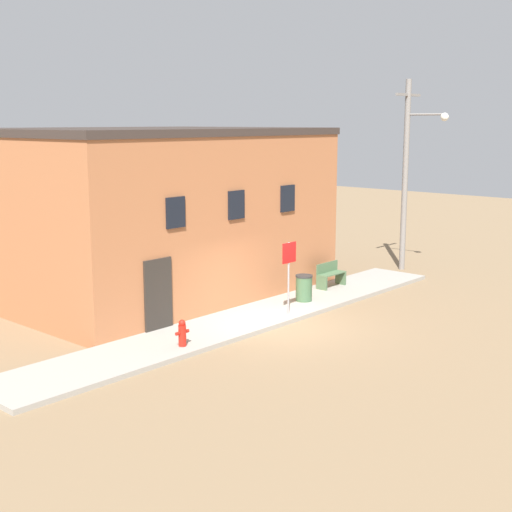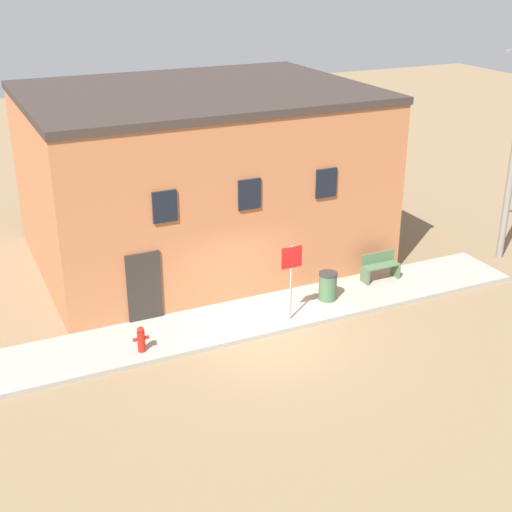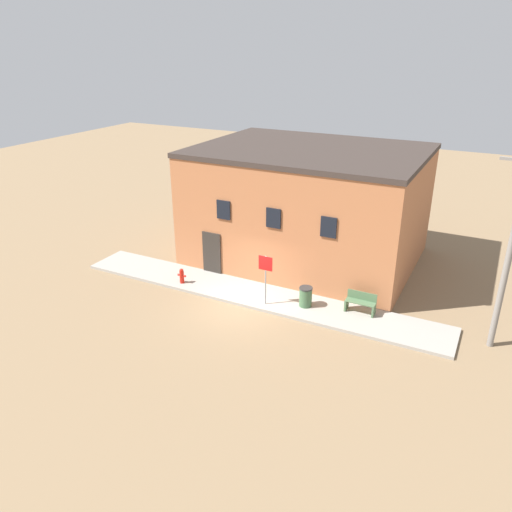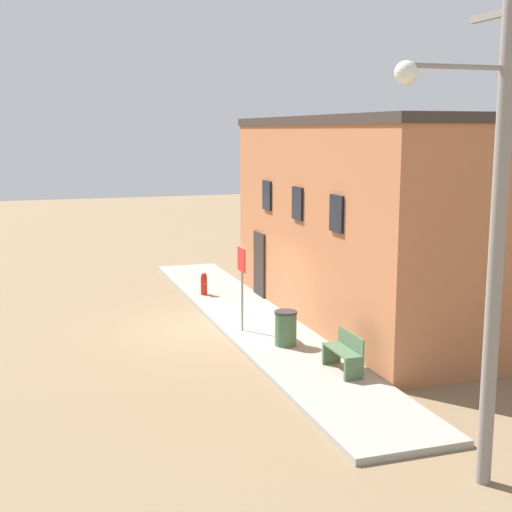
% 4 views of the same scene
% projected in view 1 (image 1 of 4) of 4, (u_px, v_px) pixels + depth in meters
% --- Properties ---
extents(ground_plane, '(80.00, 80.00, 0.00)m').
position_uv_depth(ground_plane, '(281.00, 327.00, 21.27)').
color(ground_plane, '#846B4C').
extents(sidewalk, '(17.55, 2.27, 0.14)m').
position_uv_depth(sidewalk, '(253.00, 318.00, 22.00)').
color(sidewalk, '#9E998E').
rests_on(sidewalk, ground).
extents(brick_building, '(11.07, 8.52, 5.82)m').
position_uv_depth(brick_building, '(149.00, 211.00, 25.27)').
color(brick_building, '#B26B42').
rests_on(brick_building, ground).
extents(fire_hydrant, '(0.44, 0.21, 0.73)m').
position_uv_depth(fire_hydrant, '(182.00, 333.00, 18.96)').
color(fire_hydrant, red).
rests_on(fire_hydrant, sidewalk).
extents(stop_sign, '(0.63, 0.06, 2.26)m').
position_uv_depth(stop_sign, '(289.00, 264.00, 21.94)').
color(stop_sign, gray).
rests_on(stop_sign, sidewalk).
extents(bench, '(1.25, 0.44, 0.88)m').
position_uv_depth(bench, '(330.00, 275.00, 25.77)').
color(bench, '#4C6B47').
rests_on(bench, sidewalk).
extents(trash_bin, '(0.57, 0.57, 0.88)m').
position_uv_depth(trash_bin, '(304.00, 288.00, 23.75)').
color(trash_bin, '#426642').
rests_on(trash_bin, sidewalk).
extents(utility_pole, '(1.80, 1.89, 7.70)m').
position_uv_depth(utility_pole, '(408.00, 168.00, 28.74)').
color(utility_pole, gray).
rests_on(utility_pole, ground).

